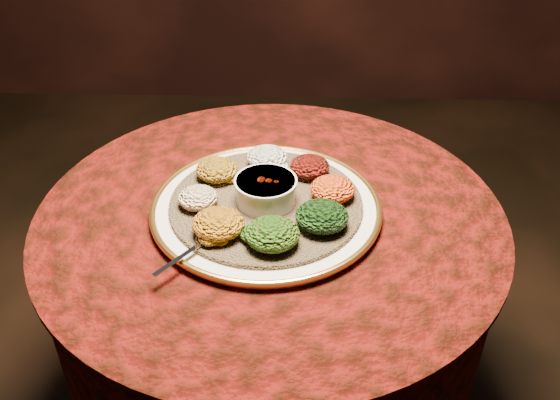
{
  "coord_description": "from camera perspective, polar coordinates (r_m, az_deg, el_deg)",
  "views": [
    {
      "loc": [
        0.05,
        -1.02,
        1.5
      ],
      "look_at": [
        0.02,
        0.01,
        0.76
      ],
      "focal_mm": 40.0,
      "sensor_mm": 36.0,
      "label": 1
    }
  ],
  "objects": [
    {
      "name": "platter",
      "position": [
        1.27,
        -1.28,
        -0.71
      ],
      "size": [
        0.52,
        0.52,
        0.02
      ],
      "rotation": [
        0.0,
        0.0,
        -0.17
      ],
      "color": "silver",
      "rests_on": "table"
    },
    {
      "name": "portion_ayib",
      "position": [
        1.36,
        -1.2,
        3.94
      ],
      "size": [
        0.09,
        0.08,
        0.04
      ],
      "primitive_type": "ellipsoid",
      "color": "silver",
      "rests_on": "injera"
    },
    {
      "name": "stew_bowl",
      "position": [
        1.24,
        -1.31,
        1.0
      ],
      "size": [
        0.13,
        0.13,
        0.05
      ],
      "color": "silver",
      "rests_on": "injera"
    },
    {
      "name": "portion_kik",
      "position": [
        1.17,
        -5.66,
        -2.18
      ],
      "size": [
        0.1,
        0.09,
        0.05
      ],
      "primitive_type": "ellipsoid",
      "color": "#BD6610",
      "rests_on": "injera"
    },
    {
      "name": "spoon",
      "position": [
        1.16,
        -7.06,
        -3.83
      ],
      "size": [
        0.11,
        0.12,
        0.01
      ],
      "rotation": [
        0.0,
        0.0,
        -2.24
      ],
      "color": "silver",
      "rests_on": "injera"
    },
    {
      "name": "injera",
      "position": [
        1.26,
        -1.29,
        -0.32
      ],
      "size": [
        0.45,
        0.45,
        0.01
      ],
      "primitive_type": "cylinder",
      "rotation": [
        0.0,
        0.0,
        0.18
      ],
      "color": "olive",
      "rests_on": "platter"
    },
    {
      "name": "portion_mixveg",
      "position": [
        1.14,
        -0.72,
        -3.12
      ],
      "size": [
        0.1,
        0.1,
        0.05
      ],
      "primitive_type": "ellipsoid",
      "color": "#AE310B",
      "rests_on": "injera"
    },
    {
      "name": "table",
      "position": [
        1.39,
        -0.84,
        -7.02
      ],
      "size": [
        0.96,
        0.96,
        0.73
      ],
      "color": "black",
      "rests_on": "ground"
    },
    {
      "name": "portion_shiro",
      "position": [
        1.32,
        -5.81,
        2.77
      ],
      "size": [
        0.09,
        0.08,
        0.04
      ],
      "primitive_type": "ellipsoid",
      "color": "#9C6E12",
      "rests_on": "injera"
    },
    {
      "name": "portion_tikil",
      "position": [
        1.26,
        4.83,
        1.01
      ],
      "size": [
        0.09,
        0.09,
        0.04
      ],
      "primitive_type": "ellipsoid",
      "color": "#AC760E",
      "rests_on": "injera"
    },
    {
      "name": "portion_gomen",
      "position": [
        1.18,
        3.86,
        -1.5
      ],
      "size": [
        0.1,
        0.1,
        0.05
      ],
      "primitive_type": "ellipsoid",
      "color": "black",
      "rests_on": "injera"
    },
    {
      "name": "portion_timatim",
      "position": [
        1.24,
        -7.51,
        0.21
      ],
      "size": [
        0.08,
        0.08,
        0.04
      ],
      "primitive_type": "ellipsoid",
      "color": "maroon",
      "rests_on": "injera"
    },
    {
      "name": "portion_kitfo",
      "position": [
        1.33,
        2.72,
        3.1
      ],
      "size": [
        0.09,
        0.08,
        0.04
      ],
      "primitive_type": "ellipsoid",
      "color": "black",
      "rests_on": "injera"
    }
  ]
}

